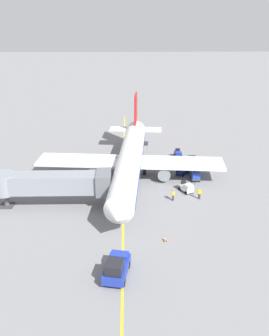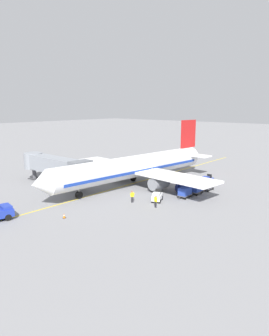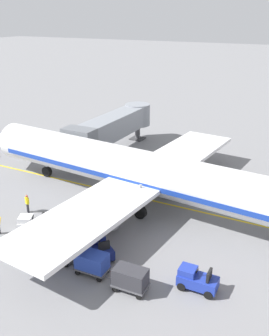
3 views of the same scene
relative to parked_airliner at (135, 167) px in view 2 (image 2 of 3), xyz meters
name	(u,v)px [view 2 (image 2 of 3)]	position (x,y,z in m)	size (l,w,h in m)	color
ground_plane	(122,186)	(0.99, 2.15, -3.19)	(400.00, 400.00, 0.00)	slate
gate_lead_in_line	(122,186)	(0.99, 2.15, -3.18)	(0.24, 80.00, 0.01)	gold
parked_airliner	(135,167)	(0.00, 0.00, 0.00)	(30.34, 37.35, 10.63)	white
jet_bridge	(54,165)	(10.72, 8.85, 0.27)	(16.24, 3.50, 4.98)	gray
baggage_tug_lead	(157,197)	(-8.44, 4.96, -2.47)	(2.17, 2.77, 1.62)	silver
baggage_tug_trailing	(207,180)	(-8.98, -8.78, -2.47)	(1.33, 2.52, 1.62)	#1E339E
baggage_tug_spare	(183,188)	(-8.74, -1.46, -2.47)	(2.43, 2.73, 1.62)	navy
baggage_cart_front	(185,192)	(-10.46, 0.81, -2.24)	(1.39, 2.92, 1.58)	#4C4C51
baggage_cart_second_in_train	(197,188)	(-10.73, -2.10, -2.24)	(1.39, 2.92, 1.58)	#4C4C51
baggage_cart_third_in_train	(208,185)	(-11.02, -5.15, -2.24)	(1.39, 2.92, 1.58)	#4C4C51
ground_crew_wing_walker	(156,201)	(-9.95, 7.30, -2.23)	(0.72, 0.34, 1.69)	#232328
ground_crew_loader	(132,196)	(-6.12, 7.68, -2.23)	(0.41, 0.68, 1.69)	#232328
safety_cone_nose_left	(64,216)	(-3.99, 17.79, -2.90)	(0.36, 0.36, 0.59)	black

